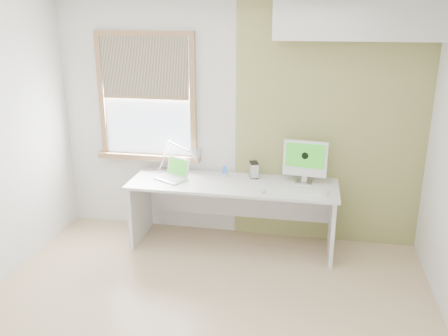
% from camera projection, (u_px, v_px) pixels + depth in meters
% --- Properties ---
extents(room, '(4.04, 3.54, 2.64)m').
position_uv_depth(room, '(198.00, 173.00, 3.57)').
color(room, tan).
rests_on(room, ground).
extents(accent_wall, '(2.00, 0.02, 2.60)m').
position_uv_depth(accent_wall, '(329.00, 126.00, 5.02)').
color(accent_wall, '#959B56').
rests_on(accent_wall, room).
extents(soffit, '(1.60, 0.40, 0.42)m').
position_uv_depth(soffit, '(359.00, 17.00, 4.48)').
color(soffit, white).
rests_on(soffit, room).
extents(window, '(1.20, 0.14, 1.42)m').
position_uv_depth(window, '(147.00, 98.00, 5.27)').
color(window, olive).
rests_on(window, room).
extents(desk, '(2.20, 0.70, 0.73)m').
position_uv_depth(desk, '(234.00, 198.00, 5.15)').
color(desk, silver).
rests_on(desk, room).
extents(desk_lamp, '(0.63, 0.25, 0.36)m').
position_uv_depth(desk_lamp, '(189.00, 158.00, 5.25)').
color(desk_lamp, silver).
rests_on(desk_lamp, desk).
extents(laptop, '(0.40, 0.38, 0.22)m').
position_uv_depth(laptop, '(174.00, 174.00, 5.14)').
color(laptop, silver).
rests_on(laptop, desk).
extents(phone_dock, '(0.09, 0.09, 0.14)m').
position_uv_depth(phone_dock, '(225.00, 173.00, 5.23)').
color(phone_dock, silver).
rests_on(phone_dock, desk).
extents(external_drive, '(0.12, 0.15, 0.17)m').
position_uv_depth(external_drive, '(254.00, 170.00, 5.17)').
color(external_drive, silver).
rests_on(external_drive, desk).
extents(imac, '(0.47, 0.17, 0.45)m').
position_uv_depth(imac, '(305.00, 159.00, 4.98)').
color(imac, silver).
rests_on(imac, desk).
extents(keyboard, '(0.48, 0.20, 0.02)m').
position_uv_depth(keyboard, '(304.00, 191.00, 4.78)').
color(keyboard, white).
rests_on(keyboard, desk).
extents(mouse, '(0.07, 0.10, 0.03)m').
position_uv_depth(mouse, '(263.00, 191.00, 4.75)').
color(mouse, white).
rests_on(mouse, desk).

